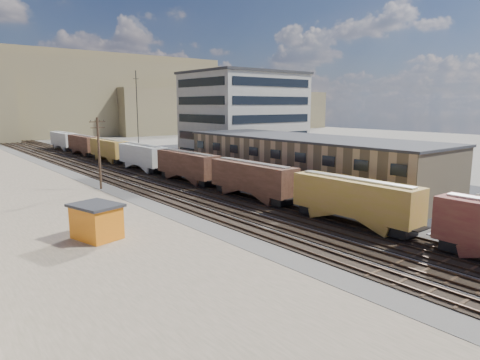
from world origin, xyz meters
TOP-DOWN VIEW (x-y plane):
  - ground at (0.00, 0.00)m, footprint 300.00×300.00m
  - ballast_bed at (0.00, 50.00)m, footprint 18.00×200.00m
  - dirt_yard at (-20.00, 40.00)m, footprint 24.00×180.00m
  - asphalt_lot at (22.00, 35.00)m, footprint 26.00×120.00m
  - rail_tracks at (-0.55, 50.00)m, footprint 11.40×200.00m
  - freight_train at (3.80, 46.45)m, footprint 3.00×119.74m
  - warehouse at (14.98, 25.00)m, footprint 12.40×40.40m
  - office_tower at (27.95, 54.95)m, footprint 22.60×18.60m
  - utility_pole_north at (-8.50, 42.00)m, footprint 2.20×0.32m
  - radio_mast at (6.00, 60.00)m, footprint 1.20×0.16m
  - maintenance_shed at (-17.22, 20.15)m, footprint 4.29×4.99m
  - parked_car_blue at (27.39, 53.33)m, footprint 6.18×5.77m
  - parked_car_far at (29.44, 48.80)m, footprint 2.43×4.78m

SIDE VIEW (x-z plane):
  - ground at x=0.00m, z-range 0.00..0.00m
  - dirt_yard at x=-20.00m, z-range 0.00..0.03m
  - asphalt_lot at x=22.00m, z-range 0.00..0.04m
  - ballast_bed at x=0.00m, z-range 0.00..0.06m
  - rail_tracks at x=-0.55m, z-range -0.01..0.23m
  - parked_car_far at x=29.44m, z-range 0.00..1.56m
  - parked_car_blue at x=27.39m, z-range 0.00..1.61m
  - maintenance_shed at x=-17.22m, z-range 0.04..3.19m
  - freight_train at x=3.80m, z-range 0.56..5.02m
  - warehouse at x=14.98m, z-range 0.03..7.28m
  - utility_pole_north at x=-8.50m, z-range 0.30..10.30m
  - radio_mast at x=6.00m, z-range 0.12..18.12m
  - office_tower at x=27.95m, z-range 0.04..18.49m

